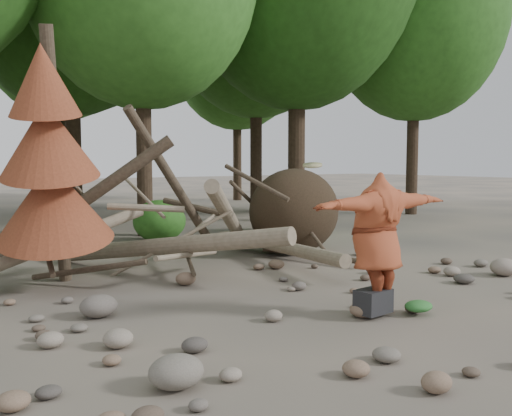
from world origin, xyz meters
TOP-DOWN VIEW (x-y plane):
  - ground at (0.00, 0.00)m, footprint 120.00×120.00m
  - deadfall_pile at (2.02, 4.24)m, footprint 8.55×5.24m
  - dead_conifer at (-3.12, 3.37)m, footprint 2.06×2.16m
  - bush_mid at (0.80, 7.80)m, footprint 1.40×1.40m
  - bush_right at (5.00, 7.00)m, footprint 2.00×2.00m
  - frisbee_thrower at (0.26, -0.55)m, footprint 2.39×0.72m
  - backpack at (0.16, -0.59)m, footprint 0.53×0.38m
  - cloth_green at (0.76, -0.88)m, footprint 0.42×0.35m
  - cloth_orange at (0.49, -0.40)m, footprint 0.29×0.24m
  - boulder_front_left at (-3.21, -1.29)m, footprint 0.54×0.49m
  - boulder_mid_right at (4.27, 0.04)m, footprint 0.55×0.49m
  - boulder_mid_left at (-2.99, 1.55)m, footprint 0.52×0.47m

SIDE VIEW (x-z plane):
  - ground at x=0.00m, z-range 0.00..0.00m
  - cloth_orange at x=0.49m, z-range 0.00..0.10m
  - cloth_green at x=0.76m, z-range 0.00..0.16m
  - boulder_mid_left at x=-2.99m, z-range 0.00..0.31m
  - boulder_front_left at x=-3.21m, z-range 0.00..0.33m
  - backpack at x=0.16m, z-range 0.00..0.33m
  - boulder_mid_right at x=4.27m, z-range 0.00..0.33m
  - bush_mid at x=0.80m, z-range 0.00..1.12m
  - bush_right at x=5.00m, z-range 0.00..1.60m
  - deadfall_pile at x=2.02m, z-range -0.70..2.60m
  - frisbee_thrower at x=0.26m, z-range 0.01..2.08m
  - dead_conifer at x=-3.12m, z-range -0.06..4.29m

